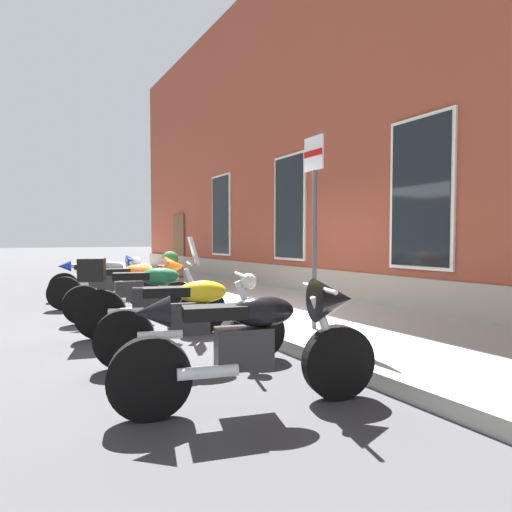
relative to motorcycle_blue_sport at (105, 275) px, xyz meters
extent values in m
plane|color=#38383A|center=(3.46, 0.85, -0.54)|extent=(140.00, 140.00, 0.00)
cube|color=gray|center=(3.46, 2.40, -0.46)|extent=(31.49, 3.09, 0.15)
cube|color=brown|center=(3.46, 6.94, 3.58)|extent=(25.49, 5.99, 8.23)
cube|color=gray|center=(3.46, 3.90, -0.19)|extent=(25.49, 0.10, 0.70)
cube|color=brown|center=(-5.65, 3.91, 0.61)|extent=(1.10, 0.08, 2.30)
cube|color=silver|center=(-2.00, 3.92, 1.56)|extent=(1.22, 0.06, 2.52)
cube|color=black|center=(-2.00, 3.89, 1.56)|extent=(1.10, 0.03, 2.40)
cube|color=silver|center=(1.64, 3.92, 1.56)|extent=(1.22, 0.06, 2.52)
cube|color=black|center=(1.64, 3.89, 1.56)|extent=(1.10, 0.03, 2.40)
cube|color=silver|center=(5.28, 3.92, 1.56)|extent=(1.22, 0.06, 2.52)
cube|color=black|center=(5.28, 3.89, 1.56)|extent=(1.10, 0.03, 2.40)
cylinder|color=black|center=(0.06, 0.67, -0.23)|extent=(0.18, 0.62, 0.61)
cylinder|color=black|center=(-0.08, -0.85, -0.23)|extent=(0.18, 0.62, 0.61)
cylinder|color=silver|center=(0.05, 0.58, 0.00)|extent=(0.10, 0.30, 0.60)
cube|color=#28282B|center=(-0.02, -0.14, -0.05)|extent=(0.26, 0.46, 0.32)
ellipsoid|color=#192D9E|center=(0.00, 0.01, 0.19)|extent=(0.31, 0.54, 0.24)
cube|color=black|center=(-0.04, -0.37, 0.20)|extent=(0.26, 0.50, 0.10)
cylinder|color=silver|center=(0.05, 0.50, 0.36)|extent=(0.62, 0.09, 0.04)
cylinder|color=silver|center=(0.08, -0.45, -0.18)|extent=(0.13, 0.46, 0.09)
cone|color=#192D9E|center=(0.06, 0.63, 0.26)|extent=(0.39, 0.37, 0.36)
cone|color=#192D9E|center=(-0.08, -0.83, 0.22)|extent=(0.26, 0.28, 0.24)
cylinder|color=black|center=(1.59, 0.38, -0.22)|extent=(0.31, 0.64, 0.63)
cylinder|color=black|center=(1.14, -0.97, -0.22)|extent=(0.31, 0.64, 0.63)
cylinder|color=silver|center=(1.56, 0.29, 0.05)|extent=(0.17, 0.33, 0.66)
cube|color=#28282B|center=(1.35, -0.34, -0.04)|extent=(0.35, 0.49, 0.32)
ellipsoid|color=slate|center=(1.40, -0.20, 0.26)|extent=(0.41, 0.58, 0.24)
cube|color=black|center=(1.28, -0.56, 0.27)|extent=(0.36, 0.53, 0.10)
cylinder|color=silver|center=(1.54, 0.21, 0.43)|extent=(0.60, 0.23, 0.04)
cylinder|color=silver|center=(1.37, -0.66, -0.17)|extent=(0.23, 0.46, 0.09)
sphere|color=silver|center=(1.56, 0.29, 0.36)|extent=(0.18, 0.18, 0.18)
cylinder|color=black|center=(2.91, 0.60, -0.23)|extent=(0.19, 0.62, 0.61)
cylinder|color=black|center=(2.74, -0.89, -0.23)|extent=(0.19, 0.62, 0.61)
cylinder|color=silver|center=(2.90, 0.51, 0.04)|extent=(0.11, 0.33, 0.67)
cube|color=#28282B|center=(2.82, -0.19, -0.05)|extent=(0.27, 0.46, 0.32)
ellipsoid|color=orange|center=(2.83, -0.05, 0.26)|extent=(0.32, 0.55, 0.24)
cube|color=black|center=(2.79, -0.42, 0.27)|extent=(0.27, 0.50, 0.10)
cylinder|color=silver|center=(2.89, 0.43, 0.43)|extent=(0.62, 0.11, 0.04)
cylinder|color=silver|center=(2.90, -0.51, -0.18)|extent=(0.14, 0.46, 0.09)
cone|color=orange|center=(2.90, 0.55, 0.33)|extent=(0.40, 0.38, 0.36)
cone|color=orange|center=(2.74, -0.87, 0.29)|extent=(0.27, 0.29, 0.24)
cylinder|color=black|center=(4.30, 0.45, -0.21)|extent=(0.31, 0.67, 0.66)
cylinder|color=black|center=(3.90, -0.85, -0.21)|extent=(0.31, 0.67, 0.66)
cylinder|color=silver|center=(4.27, 0.35, 0.06)|extent=(0.16, 0.33, 0.67)
cube|color=#28282B|center=(4.09, -0.25, -0.03)|extent=(0.34, 0.49, 0.32)
ellipsoid|color=#195633|center=(4.13, -0.11, 0.29)|extent=(0.40, 0.57, 0.24)
cube|color=black|center=(4.02, -0.47, 0.30)|extent=(0.35, 0.52, 0.10)
cylinder|color=silver|center=(4.25, 0.28, 0.46)|extent=(0.60, 0.22, 0.04)
cylinder|color=silver|center=(4.11, -0.57, -0.16)|extent=(0.22, 0.46, 0.09)
cube|color=#B2BCC6|center=(4.27, 0.33, 0.64)|extent=(0.39, 0.24, 0.40)
cube|color=black|center=(3.87, -0.95, 0.40)|extent=(0.44, 0.41, 0.30)
cylinder|color=black|center=(5.79, 0.45, -0.23)|extent=(0.30, 0.62, 0.62)
cylinder|color=black|center=(5.37, -0.90, -0.23)|extent=(0.30, 0.62, 0.62)
cylinder|color=silver|center=(5.76, 0.36, 0.03)|extent=(0.16, 0.32, 0.65)
cube|color=#28282B|center=(5.56, -0.27, -0.05)|extent=(0.34, 0.49, 0.32)
ellipsoid|color=gold|center=(5.61, -0.13, 0.24)|extent=(0.40, 0.57, 0.24)
cube|color=black|center=(5.50, -0.49, 0.25)|extent=(0.35, 0.52, 0.10)
cylinder|color=silver|center=(5.73, 0.28, 0.41)|extent=(0.60, 0.22, 0.04)
cylinder|color=silver|center=(5.59, -0.59, -0.18)|extent=(0.22, 0.46, 0.09)
sphere|color=silver|center=(5.76, 0.36, 0.34)|extent=(0.18, 0.18, 0.18)
cylinder|color=black|center=(7.12, 0.42, -0.23)|extent=(0.29, 0.63, 0.62)
cylinder|color=black|center=(6.70, -1.04, -0.23)|extent=(0.29, 0.63, 0.62)
cylinder|color=silver|center=(7.10, 0.33, 0.02)|extent=(0.15, 0.32, 0.64)
cube|color=#28282B|center=(6.90, -0.36, -0.05)|extent=(0.33, 0.48, 0.32)
ellipsoid|color=black|center=(6.94, -0.21, 0.23)|extent=(0.39, 0.57, 0.24)
cube|color=black|center=(6.83, -0.58, 0.24)|extent=(0.34, 0.52, 0.10)
cylinder|color=silver|center=(7.07, 0.25, 0.40)|extent=(0.61, 0.21, 0.04)
cylinder|color=silver|center=(6.93, -0.68, -0.18)|extent=(0.21, 0.46, 0.09)
cone|color=black|center=(7.11, 0.38, 0.30)|extent=(0.44, 0.43, 0.36)
cone|color=black|center=(6.70, -1.02, 0.26)|extent=(0.30, 0.32, 0.24)
cylinder|color=#4C4C51|center=(5.42, 1.57, 0.89)|extent=(0.06, 0.06, 2.56)
cube|color=white|center=(5.42, 1.55, 1.92)|extent=(0.36, 0.03, 0.44)
cube|color=red|center=(5.42, 1.53, 1.92)|extent=(0.36, 0.01, 0.08)
cylinder|color=brown|center=(0.00, 1.52, -0.11)|extent=(0.63, 0.63, 0.56)
cylinder|color=black|center=(0.00, 1.52, -0.11)|extent=(0.66, 0.66, 0.04)
sphere|color=#28602D|center=(0.00, 1.52, 0.31)|extent=(0.40, 0.40, 0.40)
camera|label=1|loc=(9.68, -1.95, 0.80)|focal=29.02mm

